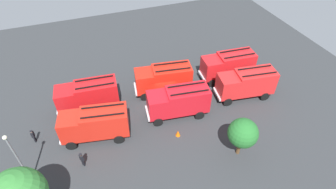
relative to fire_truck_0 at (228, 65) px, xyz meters
name	(u,v)px	position (x,y,z in m)	size (l,w,h in m)	color
ground_plane	(168,103)	(9.34, 2.08, -2.15)	(55.67, 55.67, 0.00)	#2D3033
fire_truck_0	(228,65)	(0.00, 0.00, 0.00)	(7.37, 3.22, 3.88)	red
fire_truck_1	(164,78)	(9.08, -0.22, 0.00)	(7.49, 3.65, 3.88)	red
fire_truck_2	(88,95)	(18.44, -0.33, 0.00)	(7.39, 3.29, 3.88)	red
fire_truck_3	(246,83)	(-0.17, 4.16, 0.00)	(7.47, 3.58, 3.88)	red
fire_truck_4	(178,101)	(8.89, 4.34, 0.00)	(7.46, 3.51, 3.88)	red
fire_truck_5	(95,123)	(18.37, 4.50, 0.00)	(7.53, 3.81, 3.88)	red
firefighter_0	(33,136)	(24.80, 2.83, -1.21)	(0.31, 0.45, 1.69)	black
firefighter_1	(262,73)	(-4.45, 1.80, -1.25)	(0.27, 0.43, 1.63)	black
firefighter_2	(81,86)	(19.08, -3.83, -1.20)	(0.34, 0.47, 1.70)	black
firefighter_3	(88,86)	(18.18, -3.57, -1.22)	(0.48, 0.42, 1.67)	black
firefighter_4	(82,159)	(20.32, 7.66, -1.14)	(0.41, 0.48, 1.80)	black
tree_0	(243,133)	(5.16, 11.63, 0.94)	(2.97, 2.97, 4.60)	brown
traffic_cone_0	(219,64)	(-0.42, -2.88, -1.86)	(0.41, 0.41, 0.59)	#F2600C
traffic_cone_1	(178,133)	(10.11, 7.35, -1.78)	(0.52, 0.52, 0.75)	#F2600C
lamppost	(17,157)	(25.18, 7.76, 1.71)	(0.36, 0.36, 6.60)	slate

